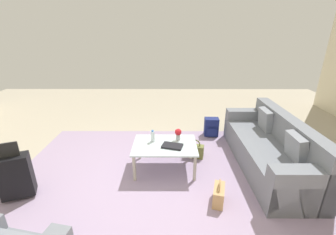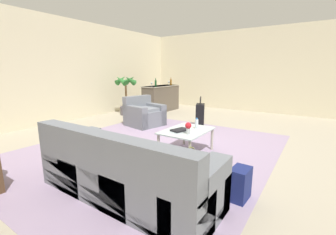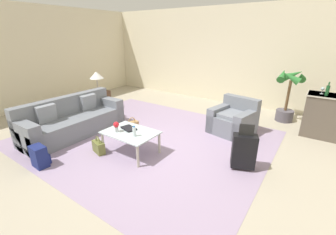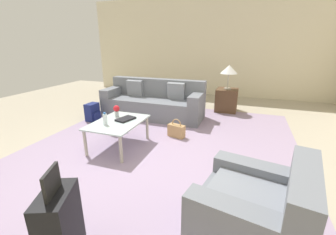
{
  "view_description": "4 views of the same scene",
  "coord_description": "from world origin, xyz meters",
  "px_view_note": "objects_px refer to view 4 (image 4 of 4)",
  "views": [
    {
      "loc": [
        -0.46,
        2.72,
        2.18
      ],
      "look_at": [
        -0.45,
        -0.38,
        0.97
      ],
      "focal_mm": 24.0,
      "sensor_mm": 36.0,
      "label": 1
    },
    {
      "loc": [
        -3.95,
        -2.47,
        1.53
      ],
      "look_at": [
        -0.99,
        -0.48,
        0.8
      ],
      "focal_mm": 24.0,
      "sensor_mm": 36.0,
      "label": 2
    },
    {
      "loc": [
        2.48,
        -3.36,
        2.25
      ],
      "look_at": [
        0.04,
        0.16,
        0.65
      ],
      "focal_mm": 24.0,
      "sensor_mm": 36.0,
      "label": 3
    },
    {
      "loc": [
        2.63,
        1.46,
        1.71
      ],
      "look_at": [
        -0.25,
        0.44,
        0.68
      ],
      "focal_mm": 24.0,
      "sensor_mm": 36.0,
      "label": 4
    }
  ],
  "objects_px": {
    "armchair": "(258,217)",
    "flower_vase": "(117,110)",
    "coffee_table_book": "(126,119)",
    "side_table": "(226,100)",
    "table_lamp": "(229,70)",
    "coffee_table": "(118,125)",
    "water_bottle": "(105,119)",
    "handbag_olive": "(117,127)",
    "couch": "(154,104)",
    "suitcase_black": "(60,225)",
    "backpack_navy": "(93,112)",
    "handbag_tan": "(176,130)"
  },
  "relations": [
    {
      "from": "armchair",
      "to": "flower_vase",
      "type": "bearing_deg",
      "value": -123.52
    },
    {
      "from": "coffee_table_book",
      "to": "side_table",
      "type": "relative_size",
      "value": 0.55
    },
    {
      "from": "armchair",
      "to": "table_lamp",
      "type": "height_order",
      "value": "table_lamp"
    },
    {
      "from": "coffee_table",
      "to": "water_bottle",
      "type": "relative_size",
      "value": 5.01
    },
    {
      "from": "table_lamp",
      "to": "handbag_olive",
      "type": "distance_m",
      "value": 3.08
    },
    {
      "from": "couch",
      "to": "handbag_olive",
      "type": "distance_m",
      "value": 1.29
    },
    {
      "from": "suitcase_black",
      "to": "backpack_navy",
      "type": "relative_size",
      "value": 2.12
    },
    {
      "from": "couch",
      "to": "armchair",
      "type": "bearing_deg",
      "value": 36.13
    },
    {
      "from": "armchair",
      "to": "backpack_navy",
      "type": "height_order",
      "value": "armchair"
    },
    {
      "from": "side_table",
      "to": "suitcase_black",
      "type": "xyz_separation_m",
      "value": [
        4.8,
        -0.8,
        0.07
      ]
    },
    {
      "from": "coffee_table_book",
      "to": "handbag_tan",
      "type": "relative_size",
      "value": 0.89
    },
    {
      "from": "couch",
      "to": "table_lamp",
      "type": "relative_size",
      "value": 3.97
    },
    {
      "from": "coffee_table_book",
      "to": "backpack_navy",
      "type": "xyz_separation_m",
      "value": [
        -0.88,
        -1.37,
        -0.28
      ]
    },
    {
      "from": "armchair",
      "to": "table_lamp",
      "type": "bearing_deg",
      "value": -170.82
    },
    {
      "from": "coffee_table_book",
      "to": "couch",
      "type": "bearing_deg",
      "value": -158.38
    },
    {
      "from": "table_lamp",
      "to": "handbag_tan",
      "type": "distance_m",
      "value": 2.37
    },
    {
      "from": "armchair",
      "to": "suitcase_black",
      "type": "xyz_separation_m",
      "value": [
        0.69,
        -1.46,
        0.06
      ]
    },
    {
      "from": "suitcase_black",
      "to": "backpack_navy",
      "type": "xyz_separation_m",
      "value": [
        -3.0,
        -1.99,
        -0.16
      ]
    },
    {
      "from": "coffee_table_book",
      "to": "handbag_olive",
      "type": "distance_m",
      "value": 0.71
    },
    {
      "from": "suitcase_black",
      "to": "side_table",
      "type": "bearing_deg",
      "value": 170.54
    },
    {
      "from": "couch",
      "to": "handbag_tan",
      "type": "xyz_separation_m",
      "value": [
        1.06,
        0.89,
        -0.18
      ]
    },
    {
      "from": "coffee_table_book",
      "to": "handbag_tan",
      "type": "distance_m",
      "value": 1.0
    },
    {
      "from": "couch",
      "to": "coffee_table",
      "type": "xyz_separation_m",
      "value": [
        1.79,
        0.1,
        0.09
      ]
    },
    {
      "from": "couch",
      "to": "backpack_navy",
      "type": "relative_size",
      "value": 5.9
    },
    {
      "from": "water_bottle",
      "to": "table_lamp",
      "type": "xyz_separation_m",
      "value": [
        -3.0,
        1.6,
        0.51
      ]
    },
    {
      "from": "water_bottle",
      "to": "handbag_tan",
      "type": "distance_m",
      "value": 1.36
    },
    {
      "from": "water_bottle",
      "to": "handbag_olive",
      "type": "distance_m",
      "value": 0.89
    },
    {
      "from": "coffee_table_book",
      "to": "table_lamp",
      "type": "height_order",
      "value": "table_lamp"
    },
    {
      "from": "coffee_table_book",
      "to": "flower_vase",
      "type": "bearing_deg",
      "value": -98.03
    },
    {
      "from": "water_bottle",
      "to": "coffee_table_book",
      "type": "relative_size",
      "value": 0.64
    },
    {
      "from": "table_lamp",
      "to": "handbag_olive",
      "type": "xyz_separation_m",
      "value": [
        2.26,
        -1.88,
        -0.93
      ]
    },
    {
      "from": "armchair",
      "to": "handbag_tan",
      "type": "distance_m",
      "value": 2.47
    },
    {
      "from": "armchair",
      "to": "handbag_olive",
      "type": "distance_m",
      "value": 3.15
    },
    {
      "from": "side_table",
      "to": "armchair",
      "type": "bearing_deg",
      "value": 9.18
    },
    {
      "from": "water_bottle",
      "to": "couch",
      "type": "bearing_deg",
      "value": 180.0
    },
    {
      "from": "handbag_olive",
      "to": "backpack_navy",
      "type": "relative_size",
      "value": 0.89
    },
    {
      "from": "handbag_olive",
      "to": "flower_vase",
      "type": "bearing_deg",
      "value": 35.37
    },
    {
      "from": "handbag_tan",
      "to": "table_lamp",
      "type": "bearing_deg",
      "value": 161.1
    },
    {
      "from": "coffee_table",
      "to": "flower_vase",
      "type": "height_order",
      "value": "flower_vase"
    },
    {
      "from": "couch",
      "to": "flower_vase",
      "type": "xyz_separation_m",
      "value": [
        1.57,
        -0.05,
        0.27
      ]
    },
    {
      "from": "handbag_tan",
      "to": "handbag_olive",
      "type": "bearing_deg",
      "value": -80.46
    },
    {
      "from": "water_bottle",
      "to": "side_table",
      "type": "distance_m",
      "value": 3.41
    },
    {
      "from": "coffee_table",
      "to": "handbag_olive",
      "type": "distance_m",
      "value": 0.71
    },
    {
      "from": "handbag_olive",
      "to": "couch",
      "type": "bearing_deg",
      "value": 167.6
    },
    {
      "from": "coffee_table",
      "to": "coffee_table_book",
      "type": "xyz_separation_m",
      "value": [
        -0.12,
        0.08,
        0.07
      ]
    },
    {
      "from": "coffee_table_book",
      "to": "flower_vase",
      "type": "relative_size",
      "value": 1.55
    },
    {
      "from": "coffee_table",
      "to": "coffee_table_book",
      "type": "distance_m",
      "value": 0.16
    },
    {
      "from": "suitcase_black",
      "to": "table_lamp",
      "type": "bearing_deg",
      "value": 170.54
    },
    {
      "from": "water_bottle",
      "to": "flower_vase",
      "type": "distance_m",
      "value": 0.42
    },
    {
      "from": "table_lamp",
      "to": "suitcase_black",
      "type": "xyz_separation_m",
      "value": [
        4.8,
        -0.8,
        -0.7
      ]
    }
  ]
}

